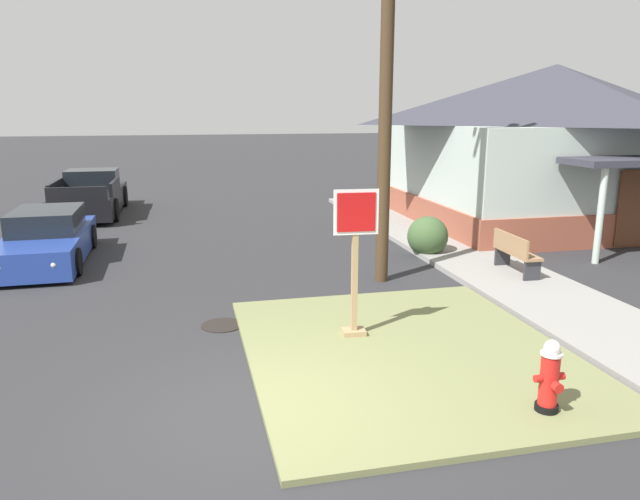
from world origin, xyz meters
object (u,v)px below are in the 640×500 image
Objects in this scene: pickup_truck_black at (91,196)px; street_bench at (515,252)px; stop_sign at (355,266)px; parked_sedan_blue at (47,240)px; manhole_cover at (222,325)px; utility_pole at (387,46)px; fire_hydrant at (549,378)px.

pickup_truck_black is 3.69× the size of street_bench.
stop_sign is 8.56m from parked_sedan_blue.
street_bench is at bearing 30.85° from stop_sign.
manhole_cover is 0.08× the size of utility_pole.
pickup_truck_black is (-3.67, 12.01, 0.61)m from manhole_cover.
parked_sedan_blue is at bearing -90.62° from pickup_truck_black.
street_bench is at bearing 13.39° from manhole_cover.
fire_hydrant is 5.32m from manhole_cover.
utility_pole is at bearing 63.85° from stop_sign.
stop_sign reaches higher than pickup_truck_black.
pickup_truck_black reaches higher than fire_hydrant.
utility_pole is at bearing -54.51° from pickup_truck_black.
street_bench is 0.16× the size of utility_pole.
parked_sedan_blue is 3.10× the size of street_bench.
manhole_cover is 0.13× the size of pickup_truck_black.
street_bench is at bearing -8.91° from utility_pole.
fire_hydrant is 6.12m from street_bench.
utility_pole is (7.17, -10.05, 4.14)m from pickup_truck_black.
pickup_truck_black is at bearing 125.49° from utility_pole.
utility_pole reaches higher than stop_sign.
pickup_truck_black is at bearing 114.38° from fire_hydrant.
manhole_cover is at bearing -166.61° from street_bench.
street_bench reaches higher than manhole_cover.
parked_sedan_blue is (-5.74, 6.32, -0.66)m from stop_sign.
utility_pole is (-2.86, 0.45, 4.17)m from street_bench.
parked_sedan_blue is at bearing 159.77° from street_bench.
stop_sign is at bearing -116.15° from utility_pole.
pickup_truck_black is (-7.22, 15.94, 0.12)m from fire_hydrant.
stop_sign is 0.26× the size of utility_pole.
utility_pole is at bearing 90.56° from fire_hydrant.
parked_sedan_blue is 0.84× the size of pickup_truck_black.
parked_sedan_blue is (-3.74, 5.23, 0.53)m from manhole_cover.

